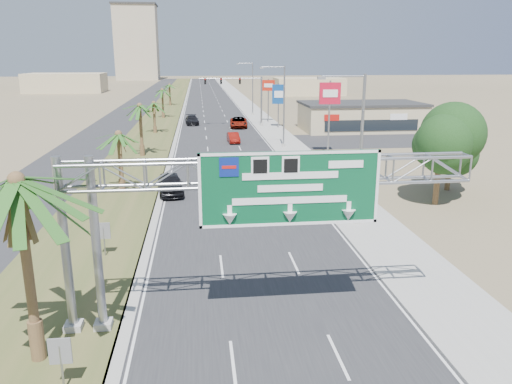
{
  "coord_description": "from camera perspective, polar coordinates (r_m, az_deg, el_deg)",
  "views": [
    {
      "loc": [
        -3.0,
        -9.2,
        11.02
      ],
      "look_at": [
        -0.13,
        15.77,
        4.2
      ],
      "focal_mm": 35.0,
      "sensor_mm": 36.0,
      "label": 1
    }
  ],
  "objects": [
    {
      "name": "store_building",
      "position": [
        79.76,
        11.9,
        8.37
      ],
      "size": [
        18.0,
        10.0,
        4.0
      ],
      "primitive_type": "cube",
      "color": "#C9B988",
      "rests_on": "ground"
    },
    {
      "name": "opposing_road",
      "position": [
        120.52,
        -13.37,
        9.54
      ],
      "size": [
        8.0,
        300.0,
        0.02
      ],
      "primitive_type": "cube",
      "color": "#28282B",
      "rests_on": "ground"
    },
    {
      "name": "palm_row_b",
      "position": [
        42.16,
        -15.44,
        6.29
      ],
      "size": [
        3.99,
        3.99,
        5.95
      ],
      "color": "brown",
      "rests_on": "ground"
    },
    {
      "name": "building_distant_right",
      "position": [
        153.04,
        6.05,
        11.91
      ],
      "size": [
        20.0,
        12.0,
        5.0
      ],
      "primitive_type": "cube",
      "color": "#C9B988",
      "rests_on": "ground"
    },
    {
      "name": "pole_sign_red_far",
      "position": [
        87.04,
        1.42,
        11.75
      ],
      "size": [
        2.19,
        0.95,
        7.43
      ],
      "color": "gray",
      "rests_on": "ground"
    },
    {
      "name": "sign_gantry",
      "position": [
        19.85,
        -0.74,
        0.71
      ],
      "size": [
        16.75,
        1.24,
        7.5
      ],
      "color": "gray",
      "rests_on": "ground"
    },
    {
      "name": "tower_distant",
      "position": [
        260.9,
        -13.47,
        16.21
      ],
      "size": [
        20.0,
        16.0,
        35.0
      ],
      "primitive_type": "cube",
      "color": "tan",
      "rests_on": "ground"
    },
    {
      "name": "streetlight_mid",
      "position": [
        62.38,
        3.03,
        9.34
      ],
      "size": [
        3.27,
        0.44,
        10.0
      ],
      "color": "gray",
      "rests_on": "ground"
    },
    {
      "name": "car_right_lane",
      "position": [
        81.12,
        -2.0,
        7.95
      ],
      "size": [
        3.06,
        6.04,
        1.64
      ],
      "primitive_type": "imported",
      "rotation": [
        0.0,
        0.0,
        -0.06
      ],
      "color": "gray",
      "rests_on": "ground"
    },
    {
      "name": "car_mid_lane",
      "position": [
        66.57,
        -2.6,
        6.22
      ],
      "size": [
        1.63,
        4.11,
        1.33
      ],
      "primitive_type": "imported",
      "rotation": [
        0.0,
        0.0,
        0.06
      ],
      "color": "maroon",
      "rests_on": "ground"
    },
    {
      "name": "median_signback_b",
      "position": [
        29.35,
        -17.02,
        -4.54
      ],
      "size": [
        0.75,
        0.08,
        2.08
      ],
      "color": "gray",
      "rests_on": "ground"
    },
    {
      "name": "road",
      "position": [
        119.74,
        -5.15,
        9.85
      ],
      "size": [
        12.0,
        300.0,
        0.02
      ],
      "primitive_type": "cube",
      "color": "#28282B",
      "rests_on": "ground"
    },
    {
      "name": "median_signback_a",
      "position": [
        18.59,
        -21.45,
        -16.96
      ],
      "size": [
        0.75,
        0.08,
        2.08
      ],
      "color": "gray",
      "rests_on": "ground"
    },
    {
      "name": "sidewalk_right",
      "position": [
        120.25,
        -1.04,
        9.95
      ],
      "size": [
        4.0,
        300.0,
        0.1
      ],
      "primitive_type": "cube",
      "color": "#9E9B93",
      "rests_on": "ground"
    },
    {
      "name": "oak_near",
      "position": [
        40.06,
        20.33,
        4.91
      ],
      "size": [
        4.5,
        4.5,
        6.8
      ],
      "color": "brown",
      "rests_on": "ground"
    },
    {
      "name": "pole_sign_blue",
      "position": [
        80.06,
        2.59,
        10.93
      ],
      "size": [
        2.02,
        0.52,
        7.05
      ],
      "color": "gray",
      "rests_on": "ground"
    },
    {
      "name": "median_grass",
      "position": [
        119.91,
        -10.01,
        9.71
      ],
      "size": [
        7.0,
        300.0,
        0.12
      ],
      "primitive_type": "cube",
      "color": "#435123",
      "rests_on": "ground"
    },
    {
      "name": "streetlight_far",
      "position": [
        97.95,
        -0.5,
        11.48
      ],
      "size": [
        3.27,
        0.44,
        10.0
      ],
      "color": "gray",
      "rests_on": "ground"
    },
    {
      "name": "palm_row_d",
      "position": [
        75.77,
        -11.61,
        9.88
      ],
      "size": [
        3.99,
        3.99,
        5.45
      ],
      "color": "brown",
      "rests_on": "ground"
    },
    {
      "name": "signal_mast",
      "position": [
        81.81,
        -0.81,
        10.86
      ],
      "size": [
        10.28,
        0.71,
        8.0
      ],
      "color": "gray",
      "rests_on": "ground"
    },
    {
      "name": "pole_sign_red_near",
      "position": [
        57.76,
        8.44,
        10.65
      ],
      "size": [
        2.41,
        0.46,
        8.47
      ],
      "color": "gray",
      "rests_on": "ground"
    },
    {
      "name": "car_left_lane",
      "position": [
        41.86,
        -9.77,
        0.89
      ],
      "size": [
        2.56,
        5.15,
        1.69
      ],
      "primitive_type": "imported",
      "rotation": [
        0.0,
        0.0,
        0.12
      ],
      "color": "black",
      "rests_on": "ground"
    },
    {
      "name": "car_far",
      "position": [
        85.41,
        -7.32,
        8.16
      ],
      "size": [
        2.47,
        5.32,
        1.5
      ],
      "primitive_type": "imported",
      "rotation": [
        0.0,
        0.0,
        0.07
      ],
      "color": "black",
      "rests_on": "ground"
    },
    {
      "name": "building_distant_left",
      "position": [
        174.52,
        -20.9,
        11.58
      ],
      "size": [
        24.0,
        14.0,
        6.0
      ],
      "primitive_type": "cube",
      "color": "#C9B988",
      "rests_on": "ground"
    },
    {
      "name": "oak_far",
      "position": [
        45.05,
        21.43,
        4.93
      ],
      "size": [
        3.5,
        3.5,
        5.6
      ],
      "color": "brown",
      "rests_on": "ground"
    },
    {
      "name": "palm_row_e",
      "position": [
        94.61,
        -10.68,
        11.33
      ],
      "size": [
        3.99,
        3.99,
        6.15
      ],
      "color": "brown",
      "rests_on": "ground"
    },
    {
      "name": "palm_near",
      "position": [
        18.73,
        -25.7,
        1.05
      ],
      "size": [
        5.7,
        5.7,
        8.35
      ],
      "color": "brown",
      "rests_on": "ground"
    },
    {
      "name": "streetlight_near",
      "position": [
        33.46,
        11.54,
        3.98
      ],
      "size": [
        3.27,
        0.44,
        10.0
      ],
      "color": "gray",
      "rests_on": "ground"
    },
    {
      "name": "palm_row_c",
      "position": [
        57.82,
        -13.15,
        9.48
      ],
      "size": [
        3.99,
        3.99,
        6.75
      ],
      "color": "brown",
      "rests_on": "ground"
    },
    {
      "name": "palm_row_f",
      "position": [
        119.54,
        -9.87,
        11.94
      ],
      "size": [
        3.99,
        3.99,
        5.75
      ],
      "color": "brown",
      "rests_on": "ground"
    }
  ]
}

